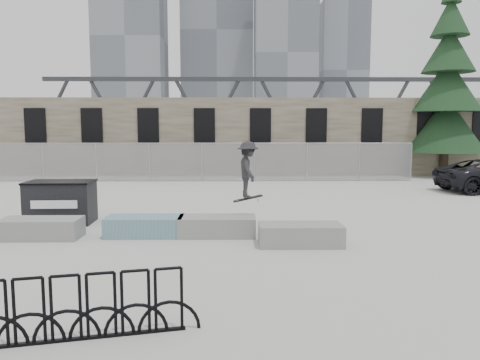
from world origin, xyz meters
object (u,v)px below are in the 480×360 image
planter_center_left (145,225)px  skateboarder (248,170)px  planter_far_left (41,228)px  bike_rack (29,313)px  planter_center_right (217,225)px  dumpster (61,202)px  planter_offset (300,234)px  spruce_tree (447,91)px

planter_center_left → skateboarder: size_ratio=1.21×
planter_far_left → bike_rack: size_ratio=0.46×
planter_center_right → dumpster: size_ratio=1.03×
planter_offset → bike_rack: bike_rack is taller
planter_center_left → planter_offset: size_ratio=1.00×
bike_rack → planter_far_left: bearing=111.0°
planter_center_right → dumpster: 5.00m
planter_center_right → planter_center_left: bearing=179.2°
planter_far_left → planter_offset: same height
planter_center_right → spruce_tree: spruce_tree is taller
planter_far_left → planter_center_left: bearing=5.1°
dumpster → bike_rack: size_ratio=0.44×
planter_far_left → bike_rack: (2.28, -5.93, 0.16)m
planter_offset → bike_rack: size_ratio=0.46×
dumpster → spruce_tree: spruce_tree is taller
planter_center_left → planter_offset: same height
planter_center_left → skateboarder: (2.71, 0.50, 1.42)m
planter_far_left → dumpster: 1.96m
planter_center_left → dumpster: (-2.79, 1.68, 0.35)m
planter_offset → planter_center_right: bearing=154.0°
planter_far_left → spruce_tree: size_ratio=0.17×
spruce_tree → bike_rack: bearing=-125.3°
bike_rack → spruce_tree: spruce_tree is taller
planter_far_left → planter_center_right: bearing=2.6°
planter_far_left → planter_center_right: size_ratio=1.00×
planter_center_left → spruce_tree: 21.12m
planter_center_right → planter_offset: size_ratio=1.00×
planter_center_left → bike_rack: size_ratio=0.46×
planter_far_left → dumpster: (-0.18, 1.92, 0.35)m
bike_rack → spruce_tree: bearing=54.7°
spruce_tree → planter_offset: bearing=-123.8°
planter_far_left → planter_offset: bearing=-6.9°
bike_rack → skateboarder: (3.05, 6.67, 1.26)m
planter_offset → spruce_tree: size_ratio=0.17×
spruce_tree → skateboarder: bearing=-129.6°
dumpster → skateboarder: skateboarder is taller
bike_rack → skateboarder: bearing=65.4°
planter_center_right → spruce_tree: size_ratio=0.17×
planter_offset → skateboarder: size_ratio=1.21×
planter_center_left → planter_center_right: size_ratio=1.00×
planter_offset → skateboarder: skateboarder is taller
planter_center_left → spruce_tree: (14.46, 14.70, 4.58)m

